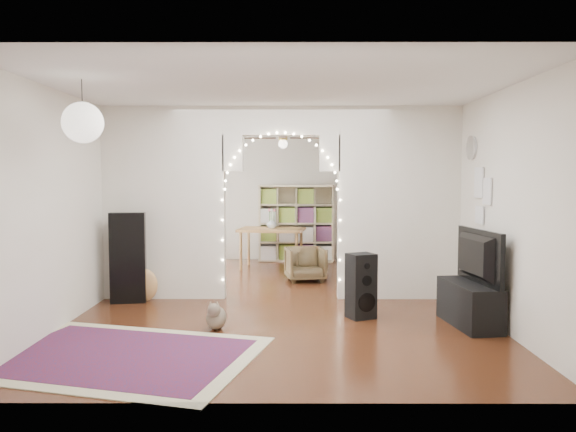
{
  "coord_description": "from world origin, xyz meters",
  "views": [
    {
      "loc": [
        0.12,
        -7.91,
        1.72
      ],
      "look_at": [
        0.09,
        0.3,
        1.15
      ],
      "focal_mm": 35.0,
      "sensor_mm": 36.0,
      "label": 1
    }
  ],
  "objects_px": {
    "bookcase": "(296,223)",
    "dining_chair_right": "(312,264)",
    "floor_speaker": "(361,286)",
    "dining_chair_left": "(305,264)",
    "dining_table": "(272,232)",
    "acoustic_guitar": "(144,272)",
    "media_console": "(469,304)"
  },
  "relations": [
    {
      "from": "floor_speaker",
      "to": "dining_chair_left",
      "type": "relative_size",
      "value": 1.29
    },
    {
      "from": "media_console",
      "to": "dining_chair_left",
      "type": "bearing_deg",
      "value": 116.37
    },
    {
      "from": "bookcase",
      "to": "acoustic_guitar",
      "type": "bearing_deg",
      "value": -112.31
    },
    {
      "from": "dining_chair_right",
      "to": "dining_chair_left",
      "type": "bearing_deg",
      "value": -112.43
    },
    {
      "from": "acoustic_guitar",
      "to": "media_console",
      "type": "relative_size",
      "value": 0.95
    },
    {
      "from": "acoustic_guitar",
      "to": "floor_speaker",
      "type": "xyz_separation_m",
      "value": [
        2.89,
        -0.91,
        -0.02
      ]
    },
    {
      "from": "acoustic_guitar",
      "to": "bookcase",
      "type": "relative_size",
      "value": 0.61
    },
    {
      "from": "bookcase",
      "to": "dining_table",
      "type": "height_order",
      "value": "bookcase"
    },
    {
      "from": "dining_table",
      "to": "acoustic_guitar",
      "type": "bearing_deg",
      "value": -111.61
    },
    {
      "from": "acoustic_guitar",
      "to": "floor_speaker",
      "type": "relative_size",
      "value": 1.2
    },
    {
      "from": "bookcase",
      "to": "dining_chair_left",
      "type": "distance_m",
      "value": 2.28
    },
    {
      "from": "media_console",
      "to": "dining_chair_left",
      "type": "xyz_separation_m",
      "value": [
        -1.83,
        2.79,
        0.03
      ]
    },
    {
      "from": "media_console",
      "to": "dining_chair_left",
      "type": "relative_size",
      "value": 1.62
    },
    {
      "from": "acoustic_guitar",
      "to": "dining_chair_right",
      "type": "relative_size",
      "value": 1.82
    },
    {
      "from": "acoustic_guitar",
      "to": "dining_table",
      "type": "bearing_deg",
      "value": 84.33
    },
    {
      "from": "acoustic_guitar",
      "to": "dining_chair_left",
      "type": "xyz_separation_m",
      "value": [
        2.27,
        1.53,
        -0.14
      ]
    },
    {
      "from": "bookcase",
      "to": "dining_chair_left",
      "type": "height_order",
      "value": "bookcase"
    },
    {
      "from": "floor_speaker",
      "to": "dining_chair_right",
      "type": "height_order",
      "value": "floor_speaker"
    },
    {
      "from": "dining_chair_left",
      "to": "dining_chair_right",
      "type": "height_order",
      "value": "dining_chair_left"
    },
    {
      "from": "acoustic_guitar",
      "to": "dining_chair_right",
      "type": "xyz_separation_m",
      "value": [
        2.4,
        1.77,
        -0.18
      ]
    },
    {
      "from": "floor_speaker",
      "to": "dining_chair_right",
      "type": "distance_m",
      "value": 2.72
    },
    {
      "from": "floor_speaker",
      "to": "dining_table",
      "type": "relative_size",
      "value": 0.6
    },
    {
      "from": "bookcase",
      "to": "dining_chair_right",
      "type": "relative_size",
      "value": 2.97
    },
    {
      "from": "media_console",
      "to": "dining_chair_left",
      "type": "height_order",
      "value": "dining_chair_left"
    },
    {
      "from": "media_console",
      "to": "dining_table",
      "type": "xyz_separation_m",
      "value": [
        -2.42,
        4.09,
        0.43
      ]
    },
    {
      "from": "dining_table",
      "to": "media_console",
      "type": "bearing_deg",
      "value": -50.45
    },
    {
      "from": "media_console",
      "to": "dining_chair_right",
      "type": "xyz_separation_m",
      "value": [
        -1.7,
        3.02,
        -0.01
      ]
    },
    {
      "from": "acoustic_guitar",
      "to": "media_console",
      "type": "height_order",
      "value": "acoustic_guitar"
    },
    {
      "from": "bookcase",
      "to": "dining_table",
      "type": "xyz_separation_m",
      "value": [
        -0.47,
        -0.91,
        -0.1
      ]
    },
    {
      "from": "bookcase",
      "to": "dining_chair_right",
      "type": "bearing_deg",
      "value": -75.26
    },
    {
      "from": "floor_speaker",
      "to": "dining_table",
      "type": "height_order",
      "value": "floor_speaker"
    },
    {
      "from": "dining_table",
      "to": "dining_chair_left",
      "type": "xyz_separation_m",
      "value": [
        0.6,
        -1.31,
        -0.4
      ]
    }
  ]
}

